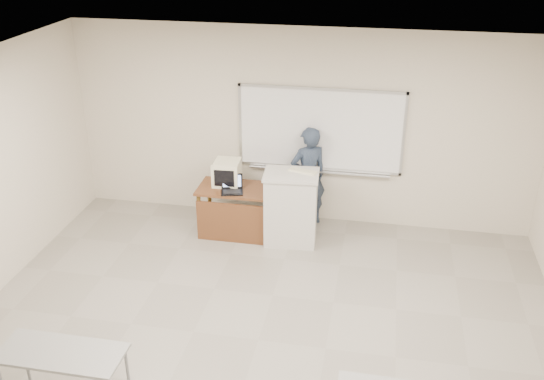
% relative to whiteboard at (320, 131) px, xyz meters
% --- Properties ---
extents(whiteboard, '(2.48, 0.10, 1.31)m').
position_rel_whiteboard_xyz_m(whiteboard, '(0.00, 0.00, 0.00)').
color(whiteboard, white).
rests_on(whiteboard, floor).
extents(instructor_desk, '(1.29, 0.65, 0.75)m').
position_rel_whiteboard_xyz_m(instructor_desk, '(-1.06, -0.78, -0.96)').
color(instructor_desk, brown).
rests_on(instructor_desk, floor).
extents(podium, '(0.78, 0.57, 1.09)m').
position_rel_whiteboard_xyz_m(podium, '(-0.31, -0.77, -0.93)').
color(podium, beige).
rests_on(podium, floor).
extents(crt_monitor, '(0.39, 0.44, 0.37)m').
position_rel_whiteboard_xyz_m(crt_monitor, '(-1.31, -0.54, -0.56)').
color(crt_monitor, beige).
rests_on(crt_monitor, instructor_desk).
extents(laptop, '(0.31, 0.29, 0.23)m').
position_rel_whiteboard_xyz_m(laptop, '(-1.16, -0.79, -0.67)').
color(laptop, black).
rests_on(laptop, instructor_desk).
extents(mouse, '(0.11, 0.07, 0.04)m').
position_rel_whiteboard_xyz_m(mouse, '(-0.51, -0.69, -0.71)').
color(mouse, '#B0B4B8').
rests_on(mouse, instructor_desk).
extents(keyboard, '(0.43, 0.25, 0.02)m').
position_rel_whiteboard_xyz_m(keyboard, '(-0.16, -0.69, -0.37)').
color(keyboard, beige).
rests_on(keyboard, podium).
extents(presenter, '(0.69, 0.62, 1.58)m').
position_rel_whiteboard_xyz_m(presenter, '(-0.14, -0.16, -0.69)').
color(presenter, black).
rests_on(presenter, floor).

